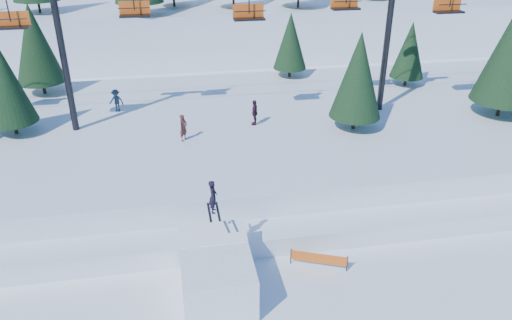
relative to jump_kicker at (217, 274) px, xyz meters
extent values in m
cube|color=white|center=(0.98, 15.19, 0.06)|extent=(70.00, 22.00, 2.50)
cube|color=white|center=(0.98, 5.19, -0.64)|extent=(70.00, 6.00, 1.10)
cube|color=white|center=(0.98, 65.19, 1.81)|extent=(110.00, 60.00, 6.00)
cylinder|color=black|center=(-3.87, 36.74, 5.49)|extent=(0.26, 0.26, 1.35)
cylinder|color=black|center=(6.31, 39.52, 5.43)|extent=(0.26, 0.26, 1.25)
cylinder|color=black|center=(13.51, 38.42, 5.53)|extent=(0.26, 0.26, 1.43)
cylinder|color=black|center=(-14.57, 40.11, 5.47)|extent=(0.26, 0.26, 1.31)
cylinder|color=black|center=(-0.25, 41.51, 5.39)|extent=(0.26, 0.26, 1.17)
cube|color=white|center=(0.00, -0.12, -0.11)|extent=(3.19, 3.94, 2.16)
cube|color=white|center=(0.00, 1.56, 1.02)|extent=(3.19, 1.38, 0.77)
imported|color=black|center=(0.10, 1.48, 3.21)|extent=(0.45, 0.63, 1.61)
cube|color=black|center=(-0.10, 1.48, 2.39)|extent=(0.11, 1.65, 0.03)
cube|color=black|center=(0.30, 1.48, 2.39)|extent=(0.11, 1.65, 0.03)
cylinder|color=black|center=(-8.02, 15.19, 6.31)|extent=(0.44, 0.44, 10.00)
cylinder|color=black|center=(13.98, 15.19, 6.31)|extent=(0.44, 0.44, 10.00)
cylinder|color=black|center=(-10.38, 13.99, 10.01)|extent=(0.08, 0.08, 2.20)
cube|color=black|center=(-10.38, 13.99, 8.56)|extent=(2.00, 0.75, 0.12)
cube|color=#D85616|center=(-10.38, 14.37, 9.01)|extent=(2.00, 0.10, 0.85)
cylinder|color=black|center=(-10.38, 13.64, 9.11)|extent=(2.00, 0.06, 0.06)
cube|color=black|center=(-3.33, 16.39, 8.56)|extent=(2.00, 0.75, 0.12)
cube|color=#D85616|center=(-3.33, 16.77, 9.01)|extent=(2.00, 0.10, 0.85)
cylinder|color=black|center=(-3.33, 16.04, 9.11)|extent=(2.00, 0.06, 0.06)
cube|color=black|center=(3.88, 13.99, 8.56)|extent=(2.00, 0.75, 0.12)
cube|color=#D85616|center=(3.88, 14.37, 9.01)|extent=(2.00, 0.10, 0.85)
cylinder|color=black|center=(3.88, 13.64, 9.11)|extent=(2.00, 0.06, 0.06)
cube|color=black|center=(11.15, 16.39, 8.56)|extent=(2.00, 0.75, 0.12)
cube|color=#D85616|center=(11.15, 16.77, 9.01)|extent=(2.00, 0.10, 0.85)
cylinder|color=black|center=(11.15, 16.04, 9.11)|extent=(2.00, 0.06, 0.06)
cube|color=black|center=(17.65, 13.99, 8.56)|extent=(2.00, 0.75, 0.12)
cube|color=#D85616|center=(17.65, 14.37, 9.01)|extent=(2.00, 0.10, 0.85)
cylinder|color=black|center=(17.65, 13.64, 9.11)|extent=(2.00, 0.06, 0.06)
cylinder|color=black|center=(22.01, 12.43, 1.91)|extent=(0.26, 0.26, 1.20)
cylinder|color=black|center=(18.39, 20.20, 1.69)|extent=(0.26, 0.26, 0.75)
cone|color=#1C3A1A|center=(18.39, 20.20, 4.38)|extent=(2.80, 2.80, 4.63)
cylinder|color=black|center=(-11.60, 23.39, 1.82)|extent=(0.26, 0.26, 1.01)
cone|color=#1C3A1A|center=(-11.60, 23.39, 5.43)|extent=(3.76, 3.76, 6.22)
cylinder|color=black|center=(9.21, 24.30, 1.71)|extent=(0.26, 0.26, 0.79)
cone|color=#1C3A1A|center=(9.21, 24.30, 4.53)|extent=(2.94, 2.94, 4.86)
cylinder|color=black|center=(-11.89, 15.19, 1.75)|extent=(0.26, 0.26, 0.87)
cone|color=#1C3A1A|center=(-11.89, 15.19, 4.87)|extent=(3.25, 3.25, 5.37)
cylinder|color=black|center=(10.76, 12.02, 1.78)|extent=(0.26, 0.26, 0.93)
cone|color=#1C3A1A|center=(10.76, 12.02, 5.10)|extent=(3.46, 3.46, 5.72)
imported|color=#4E2221|center=(-0.80, 12.09, 2.20)|extent=(0.74, 0.77, 1.78)
imported|color=#371828|center=(4.20, 13.90, 2.21)|extent=(0.78, 1.14, 1.80)
imported|color=#243643|center=(-5.44, 18.14, 2.17)|extent=(1.26, 0.98, 1.71)
cylinder|color=black|center=(3.88, 1.58, -0.74)|extent=(0.06, 0.06, 0.90)
cylinder|color=black|center=(6.46, 0.50, -0.74)|extent=(0.06, 0.06, 0.90)
cube|color=#D85616|center=(5.17, 1.04, -0.64)|extent=(2.60, 1.12, 0.55)
cylinder|color=black|center=(9.89, 3.51, -0.74)|extent=(0.06, 0.06, 0.90)
cylinder|color=black|center=(12.68, 3.67, -0.74)|extent=(0.06, 0.06, 0.90)
cube|color=#D85616|center=(11.28, 3.59, -0.64)|extent=(2.80, 0.21, 0.55)
camera|label=1|loc=(-1.39, -17.96, 14.92)|focal=35.00mm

